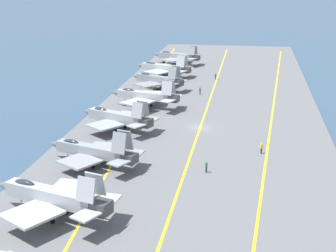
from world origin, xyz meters
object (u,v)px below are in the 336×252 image
(parked_jet_seventh, at_px, (164,68))
(crew_yellow_vest, at_px, (261,148))
(crew_purple_vest, at_px, (216,76))
(parked_jet_eighth, at_px, (177,56))
(parked_jet_second, at_px, (52,196))
(crew_green_vest, at_px, (206,166))
(parked_jet_fourth, at_px, (117,117))
(crew_blue_vest, at_px, (200,91))
(parked_jet_third, at_px, (93,151))
(parked_jet_sixth, at_px, (157,80))
(parked_jet_fifth, at_px, (145,96))

(parked_jet_seventh, relative_size, crew_yellow_vest, 9.38)
(parked_jet_seventh, distance_m, crew_purple_vest, 14.79)
(parked_jet_seventh, xyz_separation_m, parked_jet_eighth, (18.30, -1.02, 0.20))
(parked_jet_seventh, bearing_deg, parked_jet_second, -179.26)
(crew_purple_vest, xyz_separation_m, crew_green_vest, (-65.35, -3.43, -0.03))
(parked_jet_fourth, bearing_deg, parked_jet_eighth, -1.02)
(crew_blue_vest, relative_size, crew_green_vest, 1.05)
(crew_blue_vest, bearing_deg, crew_yellow_vest, -160.21)
(parked_jet_third, relative_size, crew_green_vest, 9.31)
(crew_green_vest, bearing_deg, parked_jet_eighth, 11.09)
(parked_jet_seventh, xyz_separation_m, crew_blue_vest, (-20.19, -12.14, -1.28))
(crew_blue_vest, bearing_deg, crew_green_vest, -173.09)
(parked_jet_eighth, relative_size, crew_purple_vest, 8.93)
(parked_jet_third, height_order, crew_green_vest, parked_jet_third)
(parked_jet_sixth, relative_size, parked_jet_eighth, 0.96)
(parked_jet_fourth, bearing_deg, crew_blue_vest, -22.55)
(parked_jet_third, distance_m, crew_green_vest, 17.23)
(parked_jet_seventh, distance_m, crew_yellow_vest, 64.07)
(parked_jet_second, xyz_separation_m, parked_jet_eighth, (103.36, 0.08, -0.29))
(parked_jet_third, distance_m, parked_jet_eighth, 86.17)
(parked_jet_second, xyz_separation_m, crew_blue_vest, (64.87, -11.05, -1.77))
(parked_jet_third, relative_size, crew_yellow_vest, 8.82)
(parked_jet_sixth, xyz_separation_m, parked_jet_eighth, (35.15, 0.31, -0.08))
(parked_jet_third, height_order, crew_yellow_vest, parked_jet_third)
(parked_jet_third, relative_size, crew_purple_vest, 9.05)
(crew_yellow_vest, bearing_deg, parked_jet_sixth, 30.55)
(parked_jet_third, xyz_separation_m, parked_jet_seventh, (67.87, 0.75, -0.02))
(crew_blue_vest, height_order, crew_yellow_vest, crew_yellow_vest)
(parked_jet_fifth, xyz_separation_m, crew_blue_vest, (13.77, -10.31, -1.66))
(parked_jet_fourth, distance_m, parked_jet_eighth, 68.21)
(parked_jet_second, distance_m, crew_green_vest, 24.06)
(parked_jet_fifth, bearing_deg, parked_jet_sixth, 1.70)
(parked_jet_second, bearing_deg, parked_jet_eighth, 0.04)
(parked_jet_eighth, bearing_deg, crew_blue_vest, -163.88)
(parked_jet_eighth, bearing_deg, crew_purple_vest, -147.20)
(parked_jet_eighth, bearing_deg, parked_jet_fourth, 178.98)
(parked_jet_second, relative_size, crew_green_vest, 9.70)
(parked_jet_second, bearing_deg, parked_jet_fifth, -0.83)
(parked_jet_sixth, distance_m, crew_yellow_vest, 48.47)
(parked_jet_seventh, xyz_separation_m, crew_green_vest, (-67.96, -17.93, -1.32))
(crew_green_vest, bearing_deg, parked_jet_second, 135.44)
(parked_jet_third, xyz_separation_m, parked_jet_sixth, (51.02, -0.58, 0.26))
(parked_jet_fourth, relative_size, parked_jet_sixth, 1.04)
(parked_jet_sixth, xyz_separation_m, crew_blue_vest, (-3.34, -10.81, -1.55))
(parked_jet_seventh, relative_size, crew_blue_vest, 9.43)
(parked_jet_seventh, bearing_deg, crew_green_vest, -165.22)
(parked_jet_seventh, bearing_deg, parked_jet_fifth, -176.90)
(parked_jet_second, bearing_deg, parked_jet_seventh, 0.74)
(parked_jet_second, height_order, parked_jet_sixth, parked_jet_second)
(crew_blue_vest, bearing_deg, parked_jet_fifth, 143.18)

